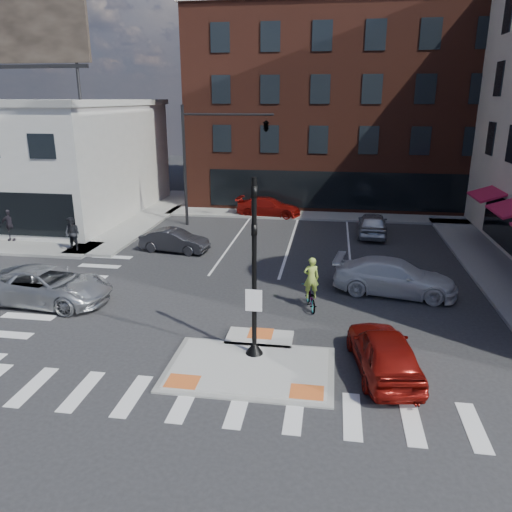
% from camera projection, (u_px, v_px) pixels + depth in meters
% --- Properties ---
extents(ground, '(120.00, 120.00, 0.00)m').
position_uv_depth(ground, '(252.00, 362.00, 16.62)').
color(ground, '#28282B').
rests_on(ground, ground).
extents(refuge_island, '(5.40, 4.65, 0.13)m').
position_uv_depth(refuge_island, '(251.00, 365.00, 16.36)').
color(refuge_island, gray).
rests_on(refuge_island, ground).
extents(sidewalk_nw, '(23.50, 20.50, 0.15)m').
position_uv_depth(sidewalk_nw, '(42.00, 228.00, 33.43)').
color(sidewalk_nw, gray).
rests_on(sidewalk_nw, ground).
extents(sidewalk_e, '(3.00, 24.00, 0.15)m').
position_uv_depth(sidewalk_e, '(502.00, 276.00, 24.45)').
color(sidewalk_e, gray).
rests_on(sidewalk_e, ground).
extents(sidewalk_n, '(26.00, 3.00, 0.15)m').
position_uv_depth(sidewalk_n, '(340.00, 216.00, 36.89)').
color(sidewalk_n, gray).
rests_on(sidewalk_n, ground).
extents(building_nw, '(20.40, 16.40, 14.40)m').
position_uv_depth(building_nw, '(6.00, 156.00, 37.36)').
color(building_nw, silver).
rests_on(building_nw, ground).
extents(building_n, '(24.40, 18.40, 15.50)m').
position_uv_depth(building_n, '(343.00, 105.00, 43.97)').
color(building_n, '#502319').
rests_on(building_n, ground).
extents(building_far_left, '(10.00, 12.00, 10.00)m').
position_uv_depth(building_far_left, '(286.00, 126.00, 64.68)').
color(building_far_left, slate).
rests_on(building_far_left, ground).
extents(building_far_right, '(12.00, 12.00, 12.00)m').
position_uv_depth(building_far_right, '(387.00, 118.00, 64.37)').
color(building_far_right, brown).
rests_on(building_far_right, ground).
extents(signal_pole, '(0.60, 0.60, 5.98)m').
position_uv_depth(signal_pole, '(254.00, 292.00, 16.28)').
color(signal_pole, black).
rests_on(signal_pole, refuge_island).
extents(mast_arm_signal, '(6.10, 2.24, 8.00)m').
position_uv_depth(mast_arm_signal, '(244.00, 134.00, 32.21)').
color(mast_arm_signal, black).
rests_on(mast_arm_signal, ground).
extents(silver_suv, '(5.78, 2.97, 1.56)m').
position_uv_depth(silver_suv, '(46.00, 286.00, 21.23)').
color(silver_suv, '#AEB1B5').
rests_on(silver_suv, ground).
extents(red_sedan, '(2.41, 4.61, 1.50)m').
position_uv_depth(red_sedan, '(384.00, 351.00, 15.78)').
color(red_sedan, maroon).
rests_on(red_sedan, ground).
extents(white_pickup, '(5.66, 3.01, 1.56)m').
position_uv_depth(white_pickup, '(395.00, 277.00, 22.24)').
color(white_pickup, white).
rests_on(white_pickup, ground).
extents(bg_car_dark, '(4.06, 1.89, 1.29)m').
position_uv_depth(bg_car_dark, '(175.00, 241.00, 28.42)').
color(bg_car_dark, '#26262B').
rests_on(bg_car_dark, ground).
extents(bg_car_silver, '(2.03, 4.54, 1.52)m').
position_uv_depth(bg_car_silver, '(373.00, 224.00, 31.67)').
color(bg_car_silver, silver).
rests_on(bg_car_silver, ground).
extents(bg_car_red, '(4.88, 2.28, 1.38)m').
position_uv_depth(bg_car_red, '(269.00, 207.00, 36.99)').
color(bg_car_red, maroon).
rests_on(bg_car_red, ground).
extents(cyclist, '(1.00, 1.85, 2.22)m').
position_uv_depth(cyclist, '(311.00, 291.00, 20.70)').
color(cyclist, '#3F3F44').
rests_on(cyclist, ground).
extents(pedestrian_a, '(1.04, 0.88, 1.90)m').
position_uv_depth(pedestrian_a, '(72.00, 234.00, 28.07)').
color(pedestrian_a, '#222227').
rests_on(pedestrian_a, sidewalk_nw).
extents(pedestrian_b, '(1.20, 0.67, 1.93)m').
position_uv_depth(pedestrian_b, '(10.00, 225.00, 30.02)').
color(pedestrian_b, '#312B35').
rests_on(pedestrian_b, sidewalk_nw).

